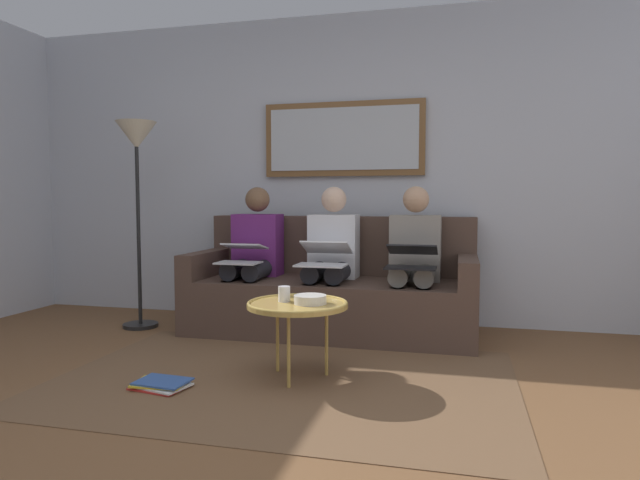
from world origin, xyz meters
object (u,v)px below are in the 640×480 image
object	(u,v)px
magazine_stack	(161,384)
bowl	(310,299)
framed_mirror	(343,139)
laptop_black	(412,257)
person_right	(253,253)
laptop_silver	(242,253)
laptop_white	(324,255)
standing_lamp	(137,158)
coffee_table	(298,305)
person_left	(414,257)
couch	(333,292)
cup	(284,294)
person_middle	(331,255)

from	to	relation	value
magazine_stack	bowl	bearing A→B (deg)	-155.08
framed_mirror	laptop_black	distance (m)	1.32
person_right	laptop_silver	bearing A→B (deg)	90.00
laptop_black	laptop_white	distance (m)	0.64
magazine_stack	standing_lamp	world-z (taller)	standing_lamp
coffee_table	standing_lamp	xyz separation A→B (m)	(1.62, -0.95, 0.94)
bowl	person_left	size ratio (longest dim) A/B	0.16
couch	framed_mirror	size ratio (longest dim) A/B	1.61
cup	standing_lamp	distance (m)	1.99
couch	person_right	size ratio (longest dim) A/B	1.93
laptop_white	coffee_table	bearing A→B (deg)	94.17
couch	cup	bearing A→B (deg)	88.96
bowl	laptop_black	size ratio (longest dim) A/B	0.50
laptop_white	laptop_black	bearing A→B (deg)	179.19
cup	laptop_white	xyz separation A→B (m)	(-0.02, -0.90, 0.14)
person_middle	standing_lamp	size ratio (longest dim) A/B	0.69
framed_mirror	person_right	size ratio (longest dim) A/B	1.20
magazine_stack	framed_mirror	bearing A→B (deg)	-107.29
person_left	couch	bearing A→B (deg)	-6.13
framed_mirror	coffee_table	bearing A→B (deg)	92.41
laptop_black	standing_lamp	bearing A→B (deg)	-0.92
bowl	laptop_black	xyz separation A→B (m)	(-0.50, -0.92, 0.16)
couch	person_left	xyz separation A→B (m)	(-0.64, 0.07, 0.30)
laptop_white	standing_lamp	distance (m)	1.72
coffee_table	person_left	world-z (taller)	person_left
laptop_white	person_right	distance (m)	0.68
laptop_black	laptop_silver	bearing A→B (deg)	0.50
person_right	standing_lamp	size ratio (longest dim) A/B	0.69
person_middle	person_right	size ratio (longest dim) A/B	1.00
framed_mirror	laptop_white	world-z (taller)	framed_mirror
person_middle	magazine_stack	distance (m)	1.72
laptop_silver	magazine_stack	size ratio (longest dim) A/B	1.06
person_left	laptop_silver	distance (m)	1.30
person_left	standing_lamp	size ratio (longest dim) A/B	0.69
person_middle	person_right	bearing A→B (deg)	0.00
bowl	magazine_stack	distance (m)	0.94
framed_mirror	person_right	xyz separation A→B (m)	(0.64, 0.46, -0.94)
bowl	person_left	distance (m)	1.26
framed_mirror	cup	distance (m)	1.90
laptop_white	framed_mirror	bearing A→B (deg)	-90.00
cup	person_right	distance (m)	1.29
couch	person_right	distance (m)	0.71
cup	magazine_stack	distance (m)	0.84
person_middle	magazine_stack	xyz separation A→B (m)	(0.61, 1.50, -0.58)
couch	magazine_stack	world-z (taller)	couch
coffee_table	laptop_black	world-z (taller)	laptop_black
framed_mirror	person_middle	distance (m)	1.05
person_left	magazine_stack	bearing A→B (deg)	50.24
person_right	bowl	bearing A→B (deg)	124.23
laptop_black	person_middle	xyz separation A→B (m)	(0.64, -0.23, -0.02)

